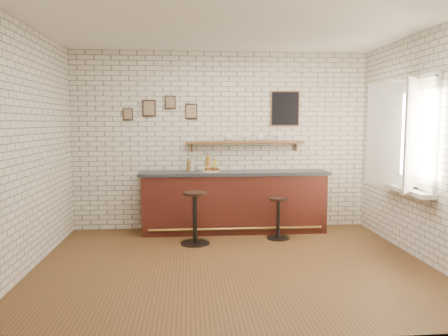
% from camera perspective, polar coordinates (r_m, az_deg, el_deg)
% --- Properties ---
extents(ground, '(5.00, 5.00, 0.00)m').
position_cam_1_polar(ground, '(5.75, 1.12, -12.45)').
color(ground, brown).
rests_on(ground, ground).
extents(bar_counter, '(3.10, 0.65, 1.01)m').
position_cam_1_polar(bar_counter, '(7.28, 1.31, -4.38)').
color(bar_counter, '#471913').
rests_on(bar_counter, ground).
extents(sandwich_plate, '(0.28, 0.28, 0.01)m').
position_cam_1_polar(sandwich_plate, '(7.16, -1.69, -0.43)').
color(sandwich_plate, white).
rests_on(sandwich_plate, bar_counter).
extents(ciabatta_sandwich, '(0.28, 0.21, 0.08)m').
position_cam_1_polar(ciabatta_sandwich, '(7.16, -1.60, -0.06)').
color(ciabatta_sandwich, '#B18C48').
rests_on(ciabatta_sandwich, sandwich_plate).
extents(potato_chips, '(0.27, 0.17, 0.00)m').
position_cam_1_polar(potato_chips, '(7.16, -1.82, -0.38)').
color(potato_chips, '#E9A452').
rests_on(potato_chips, sandwich_plate).
extents(bitters_bottle_brown, '(0.07, 0.07, 0.21)m').
position_cam_1_polar(bitters_bottle_brown, '(7.28, -4.64, 0.29)').
color(bitters_bottle_brown, brown).
rests_on(bitters_bottle_brown, bar_counter).
extents(bitters_bottle_white, '(0.06, 0.06, 0.24)m').
position_cam_1_polar(bitters_bottle_white, '(7.28, -4.20, 0.38)').
color(bitters_bottle_white, beige).
rests_on(bitters_bottle_white, bar_counter).
extents(bitters_bottle_amber, '(0.07, 0.07, 0.29)m').
position_cam_1_polar(bitters_bottle_amber, '(7.29, -2.11, 0.57)').
color(bitters_bottle_amber, '#9A5D18').
rests_on(bitters_bottle_amber, bar_counter).
extents(condiment_bottle_yellow, '(0.06, 0.06, 0.20)m').
position_cam_1_polar(condiment_bottle_yellow, '(7.30, -1.23, 0.30)').
color(condiment_bottle_yellow, gold).
rests_on(condiment_bottle_yellow, bar_counter).
extents(bar_stool_left, '(0.44, 0.44, 0.79)m').
position_cam_1_polar(bar_stool_left, '(6.56, -3.81, -6.30)').
color(bar_stool_left, black).
rests_on(bar_stool_left, ground).
extents(bar_stool_right, '(0.36, 0.36, 0.65)m').
position_cam_1_polar(bar_stool_right, '(6.91, 7.11, -6.35)').
color(bar_stool_right, black).
rests_on(bar_stool_right, ground).
extents(wall_shelf, '(2.00, 0.18, 0.18)m').
position_cam_1_polar(wall_shelf, '(7.39, 2.74, 3.36)').
color(wall_shelf, brown).
rests_on(wall_shelf, ground).
extents(shelf_cup_a, '(0.13, 0.13, 0.10)m').
position_cam_1_polar(shelf_cup_a, '(7.36, 0.56, 3.91)').
color(shelf_cup_a, white).
rests_on(shelf_cup_a, wall_shelf).
extents(shelf_cup_b, '(0.12, 0.12, 0.08)m').
position_cam_1_polar(shelf_cup_b, '(7.40, 3.04, 3.85)').
color(shelf_cup_b, white).
rests_on(shelf_cup_b, wall_shelf).
extents(shelf_cup_c, '(0.14, 0.14, 0.10)m').
position_cam_1_polar(shelf_cup_c, '(7.43, 4.67, 3.90)').
color(shelf_cup_c, white).
rests_on(shelf_cup_c, wall_shelf).
extents(shelf_cup_d, '(0.13, 0.13, 0.10)m').
position_cam_1_polar(shelf_cup_d, '(7.49, 7.13, 3.90)').
color(shelf_cup_d, white).
rests_on(shelf_cup_d, wall_shelf).
extents(back_wall_decor, '(2.96, 0.02, 0.56)m').
position_cam_1_polar(back_wall_decor, '(7.45, 1.35, 7.75)').
color(back_wall_decor, black).
rests_on(back_wall_decor, ground).
extents(window_sill, '(0.20, 1.35, 0.06)m').
position_cam_1_polar(window_sill, '(6.51, 22.41, -2.57)').
color(window_sill, white).
rests_on(window_sill, ground).
extents(casement_window, '(0.40, 1.30, 1.56)m').
position_cam_1_polar(casement_window, '(6.42, 22.33, 4.05)').
color(casement_window, white).
rests_on(casement_window, ground).
extents(book_lower, '(0.23, 0.28, 0.02)m').
position_cam_1_polar(book_lower, '(6.47, 22.37, -2.25)').
color(book_lower, tan).
rests_on(book_lower, window_sill).
extents(book_upper, '(0.22, 0.27, 0.02)m').
position_cam_1_polar(book_upper, '(6.43, 22.53, -2.11)').
color(book_upper, tan).
rests_on(book_upper, book_lower).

